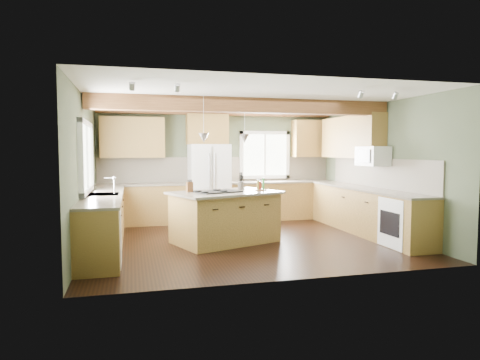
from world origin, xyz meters
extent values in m
plane|color=black|center=(0.00, 0.00, 0.00)|extent=(5.60, 5.60, 0.00)
plane|color=silver|center=(0.00, 0.00, 2.60)|extent=(5.60, 5.60, 0.00)
plane|color=#424C36|center=(0.00, 2.50, 1.30)|extent=(5.60, 0.00, 5.60)
plane|color=#424C36|center=(-2.80, 0.00, 1.30)|extent=(0.00, 5.00, 5.00)
plane|color=#424C36|center=(2.80, 0.00, 1.30)|extent=(0.00, 5.00, 5.00)
cube|color=#4E2916|center=(0.00, -0.06, 2.47)|extent=(5.55, 0.26, 0.26)
cube|color=#4E2916|center=(0.00, 2.40, 2.54)|extent=(5.55, 0.20, 0.10)
cube|color=brown|center=(0.00, 2.48, 1.21)|extent=(5.58, 0.03, 0.58)
cube|color=brown|center=(2.78, 0.05, 1.21)|extent=(0.03, 3.70, 0.58)
cube|color=brown|center=(-1.79, 2.20, 0.44)|extent=(2.02, 0.60, 0.88)
cube|color=brown|center=(-1.79, 2.20, 0.90)|extent=(2.06, 0.64, 0.04)
cube|color=brown|center=(1.49, 2.20, 0.44)|extent=(2.62, 0.60, 0.88)
cube|color=brown|center=(1.49, 2.20, 0.90)|extent=(2.66, 0.64, 0.04)
cube|color=brown|center=(-2.50, 0.05, 0.44)|extent=(0.60, 3.70, 0.88)
cube|color=brown|center=(-2.50, 0.05, 0.90)|extent=(0.64, 3.74, 0.04)
cube|color=brown|center=(2.50, 0.05, 0.44)|extent=(0.60, 3.70, 0.88)
cube|color=brown|center=(2.50, 0.05, 0.90)|extent=(0.64, 3.74, 0.04)
cube|color=brown|center=(-1.99, 2.33, 1.95)|extent=(1.40, 0.35, 0.90)
cube|color=brown|center=(-0.30, 2.33, 2.15)|extent=(0.96, 0.35, 0.70)
cube|color=brown|center=(2.62, 0.90, 1.95)|extent=(0.35, 2.20, 0.90)
cube|color=brown|center=(2.30, 2.33, 1.95)|extent=(0.90, 0.35, 0.90)
cube|color=white|center=(-2.78, 0.05, 1.55)|extent=(0.04, 1.60, 1.05)
cube|color=white|center=(1.15, 2.48, 1.55)|extent=(1.10, 0.04, 1.00)
cube|color=#262628|center=(-2.50, 0.05, 0.91)|extent=(0.50, 0.65, 0.03)
cylinder|color=#B2B2B7|center=(-2.32, 0.05, 1.05)|extent=(0.02, 0.02, 0.28)
cube|color=white|center=(-2.49, -1.25, 0.43)|extent=(0.60, 0.60, 0.84)
cube|color=white|center=(2.49, -1.25, 0.43)|extent=(0.60, 0.72, 0.84)
cube|color=white|center=(2.58, -0.05, 1.55)|extent=(0.40, 0.70, 0.38)
cone|color=#B2B2B7|center=(-0.81, -0.22, 1.88)|extent=(0.18, 0.18, 0.16)
cone|color=#B2B2B7|center=(0.01, 0.09, 1.88)|extent=(0.18, 0.18, 0.16)
cube|color=white|center=(-0.30, 2.12, 0.90)|extent=(0.90, 0.74, 1.80)
cube|color=brown|center=(-0.40, -0.06, 0.44)|extent=(2.00, 1.61, 0.88)
cube|color=brown|center=(-0.40, -0.06, 0.90)|extent=(2.15, 1.76, 0.04)
cube|color=black|center=(-0.54, -0.11, 0.93)|extent=(0.88, 0.74, 0.02)
cube|color=brown|center=(-1.03, 0.02, 1.01)|extent=(0.12, 0.10, 0.18)
cylinder|color=#38332D|center=(-0.02, 0.28, 0.99)|extent=(0.16, 0.16, 0.15)
camera|label=1|loc=(-2.03, -7.56, 1.67)|focal=32.00mm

